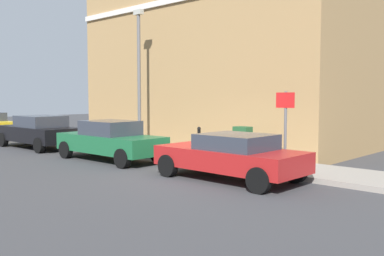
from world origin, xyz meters
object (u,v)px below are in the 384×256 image
(bollard_near_cabinet, at_px, (199,140))
(street_sign, at_px, (285,119))
(car_black, at_px, (39,131))
(car_red, at_px, (231,155))
(utility_cabinet, at_px, (242,145))
(car_green, at_px, (110,140))
(lamppost, at_px, (139,72))

(bollard_near_cabinet, relative_size, street_sign, 0.45)
(street_sign, bearing_deg, car_black, 97.82)
(car_red, distance_m, utility_cabinet, 2.59)
(car_green, bearing_deg, street_sign, -166.80)
(utility_cabinet, relative_size, bollard_near_cabinet, 1.11)
(lamppost, bearing_deg, car_green, -152.48)
(car_green, distance_m, utility_cabinet, 4.76)
(car_black, height_order, street_sign, street_sign)
(utility_cabinet, height_order, lamppost, lamppost)
(street_sign, height_order, lamppost, lamppost)
(car_green, xyz_separation_m, street_sign, (1.60, -6.21, 0.93))
(car_black, xyz_separation_m, bollard_near_cabinet, (2.47, -7.40, -0.05))
(utility_cabinet, bearing_deg, car_green, 120.05)
(car_red, bearing_deg, utility_cabinet, -60.73)
(car_black, distance_m, utility_cabinet, 9.75)
(car_red, xyz_separation_m, lamppost, (2.29, 6.65, 2.62))
(car_green, relative_size, utility_cabinet, 3.89)
(car_black, relative_size, street_sign, 1.94)
(street_sign, relative_size, lamppost, 0.40)
(street_sign, bearing_deg, car_green, 104.41)
(car_red, xyz_separation_m, utility_cabinet, (2.26, 1.27, -0.00))
(car_red, xyz_separation_m, car_black, (-0.12, 10.72, 0.07))
(car_black, bearing_deg, lamppost, -150.44)
(utility_cabinet, height_order, street_sign, street_sign)
(car_green, xyz_separation_m, car_black, (0.01, 5.33, 0.02))
(car_black, xyz_separation_m, lamppost, (2.40, -4.08, 2.55))
(bollard_near_cabinet, bearing_deg, car_black, 108.48)
(car_red, bearing_deg, car_green, 1.29)
(utility_cabinet, relative_size, lamppost, 0.20)
(utility_cabinet, bearing_deg, lamppost, 89.68)
(street_sign, bearing_deg, bollard_near_cabinet, 77.89)
(utility_cabinet, bearing_deg, car_black, 104.09)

